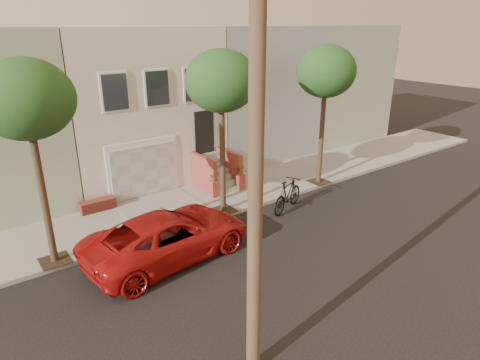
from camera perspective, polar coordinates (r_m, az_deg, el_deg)
ground at (r=13.70m, az=3.49°, el=-11.31°), size 90.00×90.00×0.00m
sidewalk at (r=17.61m, az=-7.66°, el=-3.54°), size 40.00×3.70×0.15m
house_row at (r=21.72m, az=-15.74°, el=10.40°), size 33.10×11.70×7.00m
tree_left at (r=13.08m, az=-27.35°, el=9.65°), size 2.70×2.57×6.30m
tree_mid at (r=15.47m, az=-2.59°, el=13.28°), size 2.70×2.57×6.30m
tree_right at (r=19.06m, az=11.74°, el=14.29°), size 2.70×2.57×6.30m
pickup_truck at (r=13.82m, az=-9.81°, el=-7.58°), size 5.84×3.18×1.55m
motorcycle at (r=17.11m, az=6.56°, el=-2.05°), size 2.32×1.39×1.35m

